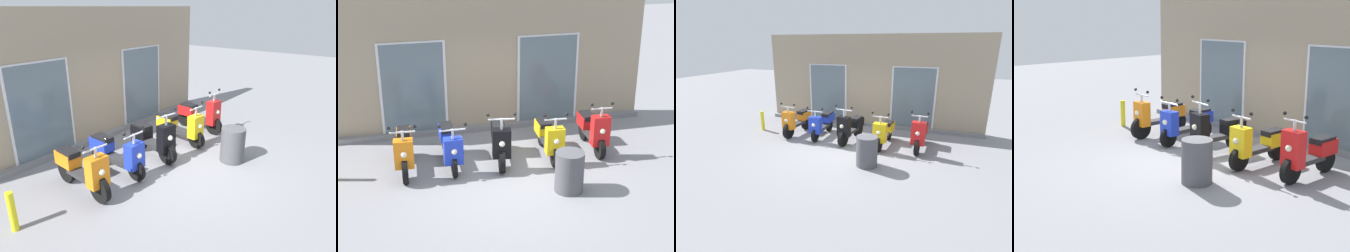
% 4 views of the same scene
% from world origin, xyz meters
% --- Properties ---
extents(ground_plane, '(40.00, 40.00, 0.00)m').
position_xyz_m(ground_plane, '(0.00, 0.00, 0.00)').
color(ground_plane, gray).
extents(storefront_facade, '(8.32, 0.50, 3.40)m').
position_xyz_m(storefront_facade, '(0.00, 2.86, 1.64)').
color(storefront_facade, gray).
rests_on(storefront_facade, ground_plane).
extents(scooter_orange, '(0.57, 1.65, 1.21)m').
position_xyz_m(scooter_orange, '(-2.05, 0.85, 0.48)').
color(scooter_orange, black).
rests_on(scooter_orange, ground_plane).
extents(scooter_blue, '(0.59, 1.60, 1.14)m').
position_xyz_m(scooter_blue, '(-1.10, 0.90, 0.48)').
color(scooter_blue, black).
rests_on(scooter_blue, ground_plane).
extents(scooter_black, '(0.63, 1.56, 1.29)m').
position_xyz_m(scooter_black, '(-0.04, 0.79, 0.47)').
color(scooter_black, black).
rests_on(scooter_black, ground_plane).
extents(scooter_yellow, '(0.54, 1.58, 1.19)m').
position_xyz_m(scooter_yellow, '(1.07, 0.81, 0.44)').
color(scooter_yellow, black).
rests_on(scooter_yellow, ground_plane).
extents(scooter_red, '(0.52, 1.55, 1.28)m').
position_xyz_m(scooter_red, '(2.14, 0.89, 0.48)').
color(scooter_red, black).
rests_on(scooter_red, ground_plane).
extents(trash_bin, '(0.56, 0.56, 0.81)m').
position_xyz_m(trash_bin, '(0.95, -0.78, 0.40)').
color(trash_bin, '#4C4C51').
rests_on(trash_bin, ground_plane).
extents(curb_bollard, '(0.12, 0.12, 0.70)m').
position_xyz_m(curb_bollard, '(-3.47, 0.78, 0.35)').
color(curb_bollard, yellow).
rests_on(curb_bollard, ground_plane).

